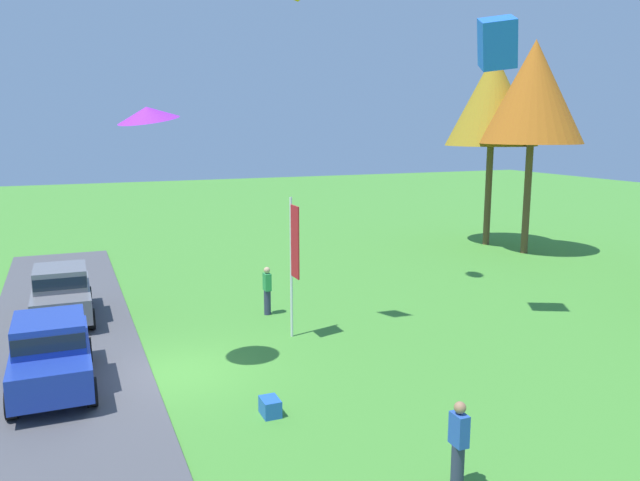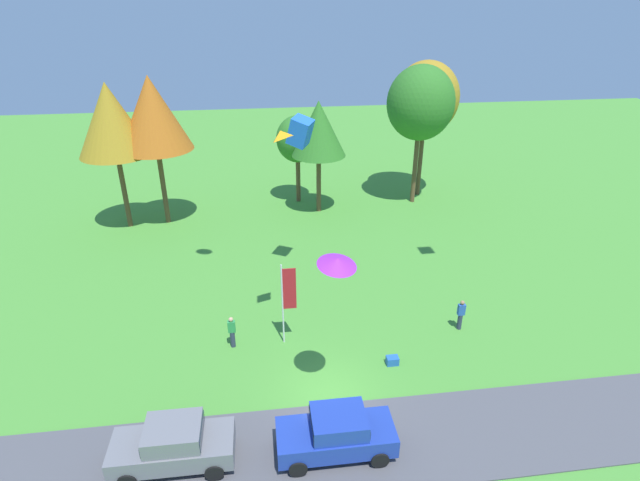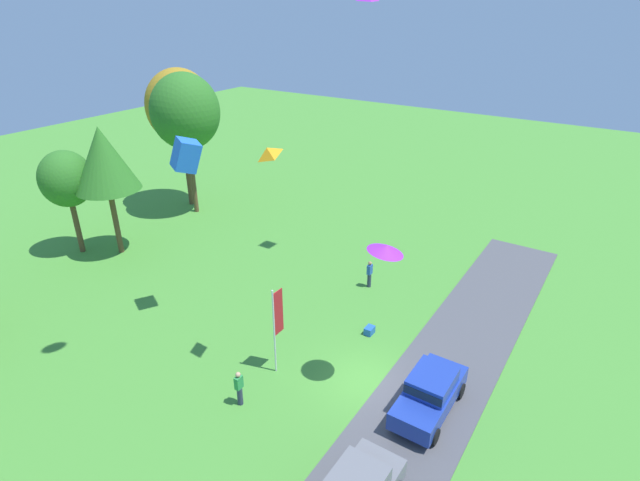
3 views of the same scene
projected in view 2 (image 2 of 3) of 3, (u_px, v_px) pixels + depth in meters
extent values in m
plane|color=#478E33|center=(328.00, 396.00, 21.52)|extent=(120.00, 120.00, 0.00)
cube|color=#4C4C51|center=(338.00, 446.00, 19.12)|extent=(36.00, 4.40, 0.06)
cube|color=slate|center=(173.00, 448.00, 18.10)|extent=(4.42, 1.84, 0.80)
cube|color=slate|center=(173.00, 433.00, 17.78)|extent=(2.02, 1.66, 0.70)
cube|color=#19232D|center=(173.00, 433.00, 17.78)|extent=(2.06, 1.63, 0.38)
cylinder|color=black|center=(127.00, 481.00, 17.36)|extent=(0.68, 0.25, 0.68)
cylinder|color=black|center=(137.00, 441.00, 18.88)|extent=(0.68, 0.25, 0.68)
cylinder|color=black|center=(214.00, 472.00, 17.68)|extent=(0.68, 0.25, 0.68)
cylinder|color=black|center=(217.00, 434.00, 19.20)|extent=(0.68, 0.25, 0.68)
cube|color=#1E389E|center=(336.00, 437.00, 18.57)|extent=(4.41, 1.81, 0.80)
cube|color=#1E389E|center=(339.00, 422.00, 18.25)|extent=(2.00, 1.65, 0.70)
cube|color=#19232D|center=(339.00, 422.00, 18.25)|extent=(2.04, 1.61, 0.38)
cylinder|color=black|center=(298.00, 468.00, 17.82)|extent=(0.68, 0.24, 0.68)
cylinder|color=black|center=(294.00, 431.00, 19.34)|extent=(0.68, 0.24, 0.68)
cylinder|color=black|center=(380.00, 459.00, 18.16)|extent=(0.68, 0.24, 0.68)
cylinder|color=black|center=(370.00, 423.00, 19.68)|extent=(0.68, 0.24, 0.68)
cylinder|color=#2D334C|center=(233.00, 339.00, 24.38)|extent=(0.24, 0.24, 0.88)
cube|color=#2D8E47|center=(232.00, 327.00, 24.05)|extent=(0.36, 0.22, 0.60)
sphere|color=tan|center=(231.00, 319.00, 23.86)|extent=(0.22, 0.22, 0.22)
cylinder|color=#2D334C|center=(460.00, 321.00, 25.67)|extent=(0.24, 0.24, 0.88)
cube|color=#2851AD|center=(461.00, 310.00, 25.34)|extent=(0.36, 0.22, 0.60)
sphere|color=#9E7051|center=(462.00, 303.00, 25.15)|extent=(0.22, 0.22, 0.22)
cylinder|color=brown|center=(124.00, 191.00, 36.00)|extent=(0.36, 0.36, 5.47)
cone|color=olive|center=(111.00, 119.00, 33.67)|extent=(4.92, 4.92, 4.92)
cylinder|color=brown|center=(163.00, 187.00, 36.60)|extent=(0.36, 0.36, 5.65)
cone|color=#B25B19|center=(152.00, 113.00, 34.20)|extent=(5.08, 5.08, 5.08)
cylinder|color=brown|center=(298.00, 179.00, 40.84)|extent=(0.36, 0.36, 3.72)
ellipsoid|color=#2D7023|center=(297.00, 139.00, 39.34)|extent=(3.35, 3.35, 3.68)
cylinder|color=brown|center=(319.00, 184.00, 38.78)|extent=(0.36, 0.36, 4.54)
cone|color=#2D7023|center=(319.00, 129.00, 36.85)|extent=(4.09, 4.09, 4.09)
cylinder|color=brown|center=(415.00, 168.00, 40.25)|extent=(0.36, 0.36, 5.73)
ellipsoid|color=#2D7023|center=(421.00, 103.00, 37.93)|extent=(5.16, 5.16, 5.68)
cylinder|color=brown|center=(420.00, 162.00, 41.75)|extent=(0.36, 0.36, 5.78)
ellipsoid|color=olive|center=(426.00, 98.00, 39.41)|extent=(5.20, 5.20, 5.72)
cylinder|color=silver|center=(283.00, 305.00, 23.89)|extent=(0.08, 0.08, 4.41)
cube|color=red|center=(289.00, 289.00, 23.53)|extent=(0.64, 0.04, 2.20)
cube|color=blue|center=(392.00, 361.00, 23.32)|extent=(0.56, 0.40, 0.40)
cube|color=blue|center=(300.00, 131.00, 26.46)|extent=(1.65, 1.64, 1.76)
cone|color=purple|center=(337.00, 262.00, 18.20)|extent=(2.09, 2.10, 0.60)
pyramid|color=orange|center=(280.00, 135.00, 20.30)|extent=(1.25, 1.27, 0.63)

